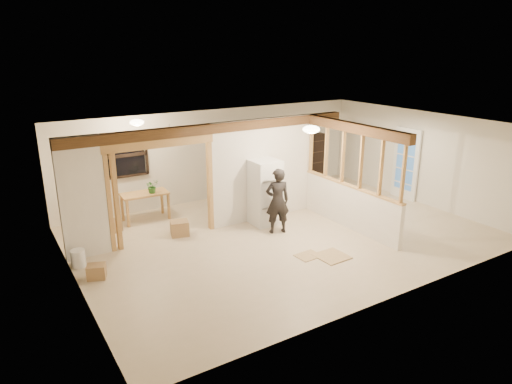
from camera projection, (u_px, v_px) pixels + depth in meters
floor at (283, 235)px, 10.48m from camera, size 9.00×6.50×0.01m
ceiling at (286, 126)px, 9.71m from camera, size 9.00×6.50×0.01m
wall_back at (217, 154)px, 12.73m from camera, size 9.00×0.01×2.50m
wall_front at (399, 230)px, 7.46m from camera, size 9.00×0.01×2.50m
wall_left at (70, 221)px, 7.84m from camera, size 0.01×6.50×2.50m
wall_right at (420, 158)px, 12.35m from camera, size 0.01×6.50×2.50m
partition_left_stub at (83, 198)px, 9.04m from camera, size 0.90×0.12×2.50m
partition_center at (263, 169)px, 11.17m from camera, size 2.80×0.12×2.50m
doorway_frame at (162, 192)px, 9.91m from camera, size 2.46×0.14×2.20m
header_beam_back at (218, 128)px, 10.22m from camera, size 7.00×0.18×0.22m
header_beam_right at (354, 128)px, 10.23m from camera, size 0.18×3.30×0.22m
pony_wall at (349, 207)px, 10.80m from camera, size 0.12×3.20×1.00m
stud_partition at (352, 159)px, 10.45m from camera, size 0.14×3.20×1.32m
window_back at (125, 155)px, 11.27m from camera, size 1.12×0.10×1.10m
french_door at (406, 164)px, 12.71m from camera, size 0.12×0.86×2.00m
ceiling_dome_main at (311, 129)px, 9.46m from camera, size 0.36×0.36×0.16m
ceiling_dome_util at (137, 122)px, 10.33m from camera, size 0.32×0.32×0.14m
hanging_bulb at (170, 138)px, 10.10m from camera, size 0.07×0.07×0.07m
refrigerator at (265, 192)px, 10.91m from camera, size 0.65×0.63×1.58m
woman at (277, 201)px, 10.38m from camera, size 0.64×0.52×1.53m
work_table at (146, 206)px, 11.26m from camera, size 1.14×0.60×0.70m
potted_plant at (152, 186)px, 11.11m from camera, size 0.36×0.33×0.34m
shop_vac at (93, 221)px, 10.46m from camera, size 0.52×0.52×0.59m
bookshelf at (312, 158)px, 14.32m from camera, size 0.77×0.26×1.54m
bucket at (78, 258)px, 8.90m from camera, size 0.35×0.35×0.35m
box_util_a at (180, 228)px, 10.39m from camera, size 0.48×0.44×0.34m
box_util_b at (114, 226)px, 10.62m from camera, size 0.37×0.37×0.27m
box_front at (96, 272)px, 8.47m from camera, size 0.40×0.37×0.27m
floor_panel_near at (332, 256)px, 9.36m from camera, size 0.63×0.63×0.02m
floor_panel_far at (308, 256)px, 9.40m from camera, size 0.52×0.43×0.02m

